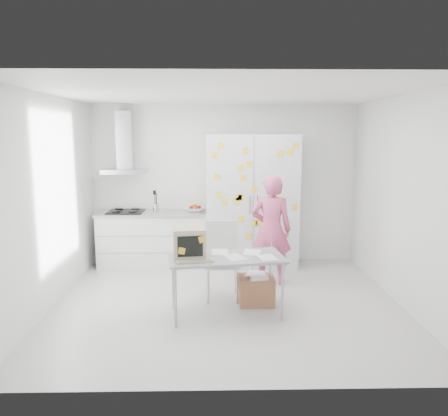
{
  "coord_description": "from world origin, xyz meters",
  "views": [
    {
      "loc": [
        -0.16,
        -5.48,
        2.21
      ],
      "look_at": [
        -0.03,
        0.75,
        1.15
      ],
      "focal_mm": 35.0,
      "sensor_mm": 36.0,
      "label": 1
    }
  ],
  "objects_px": {
    "chair": "(222,255)",
    "cardboard_box": "(256,290)",
    "person": "(271,230)",
    "desk": "(203,249)"
  },
  "relations": [
    {
      "from": "person",
      "to": "desk",
      "type": "height_order",
      "value": "person"
    },
    {
      "from": "chair",
      "to": "cardboard_box",
      "type": "xyz_separation_m",
      "value": [
        0.45,
        -0.27,
        -0.4
      ]
    },
    {
      "from": "chair",
      "to": "person",
      "type": "bearing_deg",
      "value": 35.02
    },
    {
      "from": "cardboard_box",
      "to": "desk",
      "type": "bearing_deg",
      "value": -153.44
    },
    {
      "from": "desk",
      "to": "chair",
      "type": "height_order",
      "value": "desk"
    },
    {
      "from": "person",
      "to": "desk",
      "type": "bearing_deg",
      "value": 56.1
    },
    {
      "from": "person",
      "to": "chair",
      "type": "xyz_separation_m",
      "value": [
        -0.73,
        -0.51,
        -0.23
      ]
    },
    {
      "from": "desk",
      "to": "cardboard_box",
      "type": "height_order",
      "value": "desk"
    },
    {
      "from": "person",
      "to": "desk",
      "type": "relative_size",
      "value": 1.12
    },
    {
      "from": "person",
      "to": "chair",
      "type": "height_order",
      "value": "person"
    }
  ]
}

